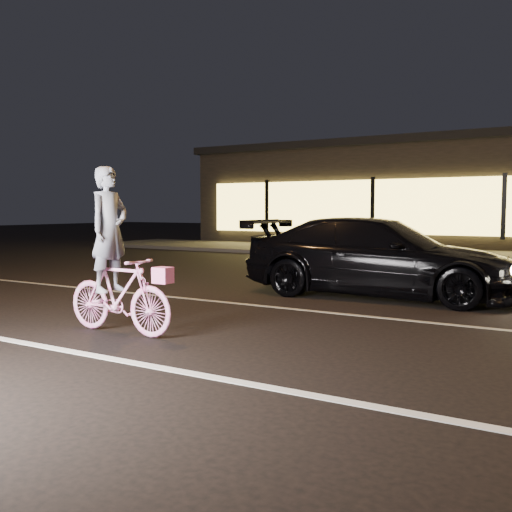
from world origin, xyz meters
The scene contains 6 objects.
ground centered at (0.00, 0.00, 0.00)m, with size 90.00×90.00×0.00m, color black.
lane_stripe_near centered at (0.00, -1.50, 0.00)m, with size 60.00×0.12×0.01m, color silver.
lane_stripe_far centered at (0.00, 2.00, 0.00)m, with size 60.00×0.10×0.01m, color gray.
sidewalk centered at (0.00, 13.00, 0.06)m, with size 30.00×4.00×0.12m, color #383533.
cyclist centered at (-2.38, -0.58, 0.72)m, with size 1.61×0.55×2.02m.
sedan centered at (-0.59, 3.91, 0.68)m, with size 4.76×2.07×1.36m.
Camera 1 is at (2.56, -5.60, 1.51)m, focal length 40.00 mm.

